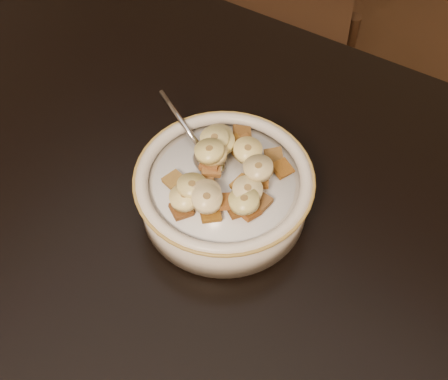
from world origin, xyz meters
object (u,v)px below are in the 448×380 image
Objects in this scene: table at (5,201)px; spoon at (209,161)px; chair at (260,6)px; cereal_bowl at (224,194)px.

spoon is at bearing 32.27° from table.
spoon is (0.32, -0.66, 0.32)m from chair.
spoon is (0.20, 0.14, 0.07)m from table.
chair is at bearing 96.03° from table.
table is 0.27m from cereal_bowl.
chair reaches higher than cereal_bowl.
spoon reaches higher than cereal_bowl.
chair reaches higher than spoon.
table is at bearing -31.86° from spoon.
spoon reaches higher than table.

